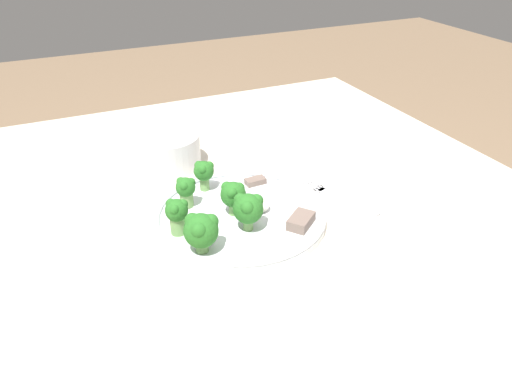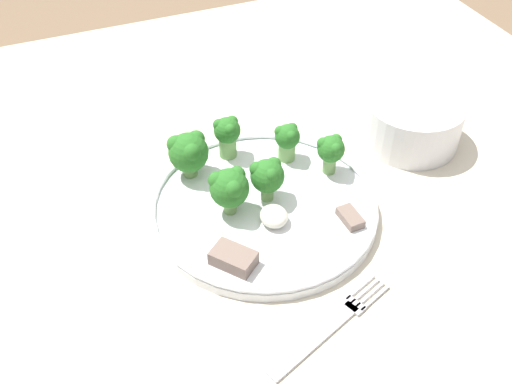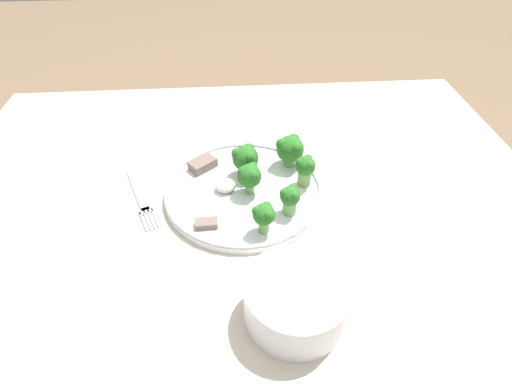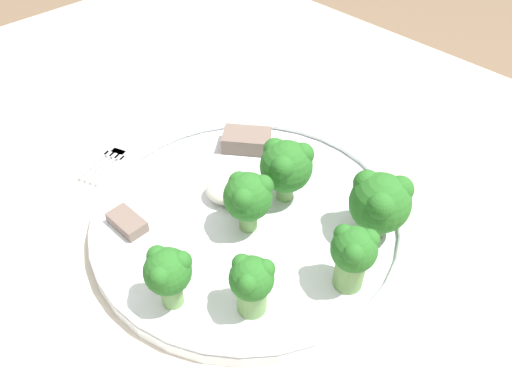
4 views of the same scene
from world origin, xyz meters
name	(u,v)px [view 2 (image 2 of 4)]	position (x,y,z in m)	size (l,w,h in m)	color
table	(319,247)	(0.00, 0.00, 0.64)	(1.11, 1.01, 0.74)	beige
dinner_plate	(265,208)	(0.00, -0.08, 0.75)	(0.28, 0.28, 0.02)	white
fork	(329,327)	(0.18, -0.09, 0.74)	(0.08, 0.17, 0.00)	silver
cream_bowl	(412,123)	(-0.06, 0.16, 0.77)	(0.13, 0.13, 0.06)	silver
broccoli_floret_near_rim_left	(227,133)	(-0.11, -0.09, 0.79)	(0.04, 0.04, 0.06)	#709E56
broccoli_floret_center_left	(229,187)	(-0.01, -0.13, 0.79)	(0.05, 0.05, 0.06)	#709E56
broccoli_floret_back_left	(267,176)	(-0.01, -0.08, 0.79)	(0.04, 0.04, 0.06)	#709E56
broccoli_floret_front_left	(188,152)	(-0.09, -0.15, 0.79)	(0.05, 0.05, 0.06)	#709E56
broccoli_floret_center_back	(287,139)	(-0.07, -0.02, 0.78)	(0.03, 0.03, 0.05)	#709E56
broccoli_floret_mid_cluster	(331,150)	(-0.03, 0.02, 0.79)	(0.04, 0.04, 0.05)	#709E56
meat_slice_front_slice	(350,217)	(0.06, 0.00, 0.75)	(0.04, 0.02, 0.01)	#756056
meat_slice_middle_slice	(233,258)	(0.07, -0.15, 0.76)	(0.06, 0.05, 0.02)	#756056
sauce_dollop	(274,216)	(0.03, -0.09, 0.76)	(0.04, 0.03, 0.02)	silver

